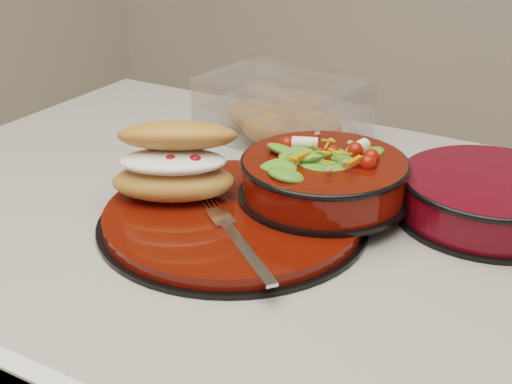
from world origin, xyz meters
The scene contains 6 objects.
dinner_plate centered at (-0.11, -0.05, 0.91)m, with size 0.32×0.32×0.02m.
salad_bowl centered at (-0.03, 0.04, 0.95)m, with size 0.21×0.21×0.09m.
croissant centered at (-0.19, -0.05, 0.96)m, with size 0.17×0.16×0.09m.
fork centered at (-0.06, -0.11, 0.92)m, with size 0.15×0.12×0.00m.
pastry_box centered at (-0.20, 0.24, 0.94)m, with size 0.25×0.19×0.09m.
extra_bowl centered at (0.15, 0.12, 0.93)m, with size 0.22×0.22×0.05m.
Camera 1 is at (0.29, -0.68, 1.30)m, focal length 50.00 mm.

